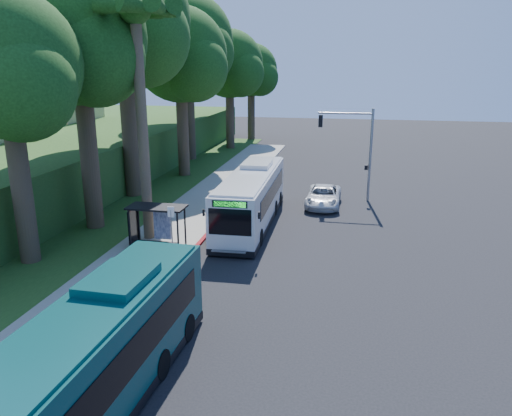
% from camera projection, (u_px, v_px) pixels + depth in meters
% --- Properties ---
extents(ground, '(140.00, 140.00, 0.00)m').
position_uv_depth(ground, '(288.00, 240.00, 29.79)').
color(ground, black).
rests_on(ground, ground).
extents(sidewalk, '(4.50, 70.00, 0.12)m').
position_uv_depth(sidewalk, '(172.00, 231.00, 31.12)').
color(sidewalk, gray).
rests_on(sidewalk, ground).
extents(red_curb, '(0.25, 30.00, 0.13)m').
position_uv_depth(red_curb, '(187.00, 257.00, 26.93)').
color(red_curb, maroon).
rests_on(red_curb, ground).
extents(grass_verge, '(8.00, 70.00, 0.06)m').
position_uv_depth(grass_verge, '(123.00, 206.00, 36.90)').
color(grass_verge, '#234719').
rests_on(grass_verge, ground).
extents(bus_shelter, '(3.20, 1.51, 2.55)m').
position_uv_depth(bus_shelter, '(154.00, 218.00, 27.93)').
color(bus_shelter, black).
rests_on(bus_shelter, ground).
extents(stop_sign_pole, '(0.35, 0.06, 3.17)m').
position_uv_depth(stop_sign_pole, '(172.00, 227.00, 25.50)').
color(stop_sign_pole, gray).
rests_on(stop_sign_pole, ground).
extents(traffic_signal_pole, '(4.10, 0.30, 7.00)m').
position_uv_depth(traffic_signal_pole, '(357.00, 143.00, 37.28)').
color(traffic_signal_pole, gray).
rests_on(traffic_signal_pole, ground).
extents(palm_tree, '(4.20, 4.20, 14.40)m').
position_uv_depth(palm_tree, '(136.00, 20.00, 26.45)').
color(palm_tree, '#4C3F2D').
rests_on(palm_tree, ground).
extents(hillside_backdrop, '(24.00, 60.00, 8.80)m').
position_uv_depth(hillside_backdrop, '(40.00, 146.00, 48.21)').
color(hillside_backdrop, '#234719').
rests_on(hillside_backdrop, ground).
extents(tree_0, '(8.40, 8.00, 15.70)m').
position_uv_depth(tree_0, '(80.00, 45.00, 28.95)').
color(tree_0, '#382B1E').
rests_on(tree_0, ground).
extents(tree_1, '(10.50, 10.00, 18.26)m').
position_uv_depth(tree_1, '(124.00, 27.00, 36.24)').
color(tree_1, '#382B1E').
rests_on(tree_1, ground).
extents(tree_2, '(8.82, 8.40, 15.12)m').
position_uv_depth(tree_2, '(181.00, 60.00, 44.14)').
color(tree_2, '#382B1E').
rests_on(tree_2, ground).
extents(tree_3, '(10.08, 9.60, 17.28)m').
position_uv_depth(tree_3, '(188.00, 45.00, 51.63)').
color(tree_3, '#382B1E').
rests_on(tree_3, ground).
extents(tree_4, '(8.40, 8.00, 14.14)m').
position_uv_depth(tree_4, '(230.00, 67.00, 59.34)').
color(tree_4, '#382B1E').
rests_on(tree_4, ground).
extents(tree_5, '(7.35, 7.00, 12.86)m').
position_uv_depth(tree_5, '(252.00, 73.00, 66.91)').
color(tree_5, '#382B1E').
rests_on(tree_5, ground).
extents(tree_6, '(7.56, 7.20, 13.74)m').
position_uv_depth(tree_6, '(7.00, 73.00, 23.81)').
color(tree_6, '#382B1E').
rests_on(tree_6, ground).
extents(white_bus, '(2.92, 12.57, 3.73)m').
position_uv_depth(white_bus, '(252.00, 197.00, 32.41)').
color(white_bus, silver).
rests_on(white_bus, ground).
extents(teal_bus, '(3.03, 12.51, 3.71)m').
position_uv_depth(teal_bus, '(91.00, 361.00, 14.49)').
color(teal_bus, '#0B3C3C').
rests_on(teal_bus, ground).
extents(pickup, '(2.47, 5.28, 1.46)m').
position_uv_depth(pickup, '(323.00, 196.00, 36.77)').
color(pickup, silver).
rests_on(pickup, ground).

